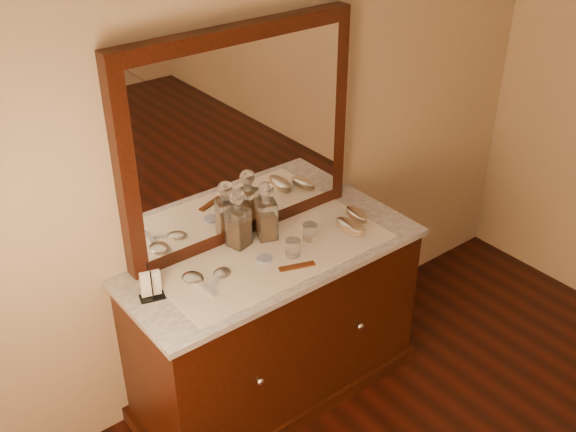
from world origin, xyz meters
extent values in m
plane|color=tan|center=(0.00, 2.25, 1.40)|extent=(4.50, 4.50, 0.00)
cube|color=black|center=(0.00, 1.96, 0.41)|extent=(1.40, 0.55, 0.82)
cube|color=black|center=(0.00, 1.96, 0.04)|extent=(1.46, 0.59, 0.08)
sphere|color=silver|center=(-0.30, 1.67, 0.45)|extent=(0.04, 0.04, 0.04)
sphere|color=silver|center=(0.30, 1.67, 0.45)|extent=(0.04, 0.04, 0.04)
cube|color=white|center=(0.00, 1.96, 0.83)|extent=(1.44, 0.59, 0.03)
cube|color=black|center=(0.00, 2.20, 1.35)|extent=(1.20, 0.08, 1.00)
cube|color=white|center=(0.00, 2.17, 1.35)|extent=(1.06, 0.01, 0.86)
cube|color=white|center=(0.00, 1.94, 0.85)|extent=(1.10, 0.45, 0.00)
cylinder|color=white|center=(-0.07, 1.94, 0.86)|extent=(0.07, 0.07, 0.01)
cube|color=brown|center=(0.01, 1.80, 0.86)|extent=(0.17, 0.09, 0.01)
cube|color=black|center=(-0.60, 2.01, 0.85)|extent=(0.12, 0.09, 0.01)
cylinder|color=black|center=(-0.61, 1.98, 0.93)|extent=(0.01, 0.01, 0.16)
cylinder|color=black|center=(-0.59, 2.04, 0.93)|extent=(0.01, 0.01, 0.16)
cube|color=white|center=(-0.60, 2.01, 0.92)|extent=(0.09, 0.06, 0.13)
cube|color=#925515|center=(-0.09, 2.11, 0.92)|extent=(0.09, 0.09, 0.13)
cube|color=white|center=(-0.09, 2.11, 0.95)|extent=(0.11, 0.11, 0.19)
cylinder|color=white|center=(-0.09, 2.11, 1.06)|extent=(0.05, 0.05, 0.03)
sphere|color=white|center=(-0.09, 2.11, 1.11)|extent=(0.09, 0.09, 0.07)
cube|color=#925515|center=(0.05, 2.08, 0.92)|extent=(0.10, 0.10, 0.13)
cube|color=white|center=(0.05, 2.08, 0.95)|extent=(0.12, 0.12, 0.19)
cylinder|color=white|center=(0.05, 2.08, 1.06)|extent=(0.05, 0.05, 0.03)
sphere|color=white|center=(0.05, 2.08, 1.11)|extent=(0.10, 0.10, 0.07)
ellipsoid|color=#9D7F60|center=(0.40, 1.88, 0.87)|extent=(0.09, 0.18, 0.03)
ellipsoid|color=silver|center=(0.40, 1.88, 0.89)|extent=(0.09, 0.18, 0.03)
ellipsoid|color=#9D7F60|center=(0.51, 1.95, 0.87)|extent=(0.09, 0.16, 0.02)
ellipsoid|color=silver|center=(0.51, 1.95, 0.89)|extent=(0.09, 0.16, 0.02)
ellipsoid|color=silver|center=(-0.40, 2.01, 0.86)|extent=(0.09, 0.11, 0.02)
cube|color=silver|center=(-0.40, 1.91, 0.86)|extent=(0.03, 0.14, 0.01)
ellipsoid|color=silver|center=(-0.28, 1.96, 0.86)|extent=(0.12, 0.11, 0.02)
cube|color=silver|center=(-0.35, 1.92, 0.86)|extent=(0.11, 0.08, 0.01)
cylinder|color=white|center=(0.06, 1.89, 0.89)|extent=(0.07, 0.07, 0.08)
cylinder|color=white|center=(0.20, 1.95, 0.89)|extent=(0.07, 0.07, 0.08)
camera|label=1|loc=(-1.55, -0.12, 2.61)|focal=42.41mm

